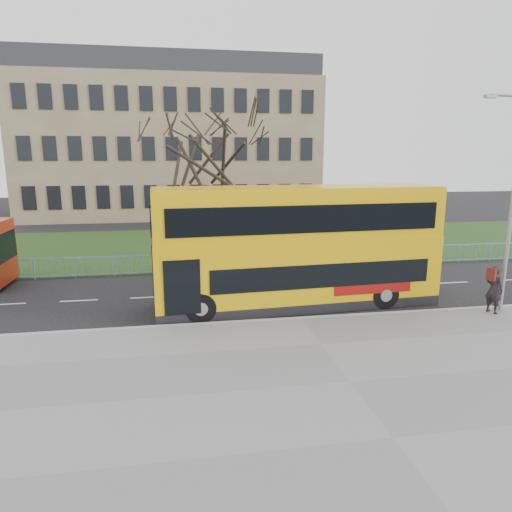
% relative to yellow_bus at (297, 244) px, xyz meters
% --- Properties ---
extents(ground, '(120.00, 120.00, 0.00)m').
position_rel_yellow_bus_xyz_m(ground, '(-0.32, -0.39, -2.66)').
color(ground, black).
rests_on(ground, ground).
extents(pavement, '(80.00, 10.50, 0.12)m').
position_rel_yellow_bus_xyz_m(pavement, '(-0.32, -7.14, -2.60)').
color(pavement, slate).
rests_on(pavement, ground).
extents(kerb, '(80.00, 0.20, 0.14)m').
position_rel_yellow_bus_xyz_m(kerb, '(-0.32, -1.94, -2.59)').
color(kerb, '#99999C').
rests_on(kerb, ground).
extents(grass_verge, '(80.00, 15.40, 0.08)m').
position_rel_yellow_bus_xyz_m(grass_verge, '(-0.32, 13.91, -2.62)').
color(grass_verge, '#1B3814').
rests_on(grass_verge, ground).
extents(guard_railing, '(40.00, 0.12, 1.10)m').
position_rel_yellow_bus_xyz_m(guard_railing, '(-0.32, 6.21, -2.11)').
color(guard_railing, '#7A99D9').
rests_on(guard_railing, ground).
extents(bare_tree, '(7.48, 7.48, 10.68)m').
position_rel_yellow_bus_xyz_m(bare_tree, '(-3.32, 9.61, 2.76)').
color(bare_tree, black).
rests_on(bare_tree, grass_verge).
extents(civic_building, '(30.00, 15.00, 14.00)m').
position_rel_yellow_bus_xyz_m(civic_building, '(-5.32, 34.61, 4.34)').
color(civic_building, '#826C52').
rests_on(civic_building, ground).
extents(yellow_bus, '(11.97, 3.53, 4.95)m').
position_rel_yellow_bus_xyz_m(yellow_bus, '(0.00, 0.00, 0.00)').
color(yellow_bus, '#E9B009').
rests_on(yellow_bus, ground).
extents(pedestrian, '(0.66, 0.81, 1.91)m').
position_rel_yellow_bus_xyz_m(pedestrian, '(7.34, -2.60, -1.58)').
color(pedestrian, black).
rests_on(pedestrian, pavement).
extents(street_lamp, '(1.76, 0.25, 8.32)m').
position_rel_yellow_bus_xyz_m(street_lamp, '(7.77, -2.39, 2.02)').
color(street_lamp, gray).
rests_on(street_lamp, pavement).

